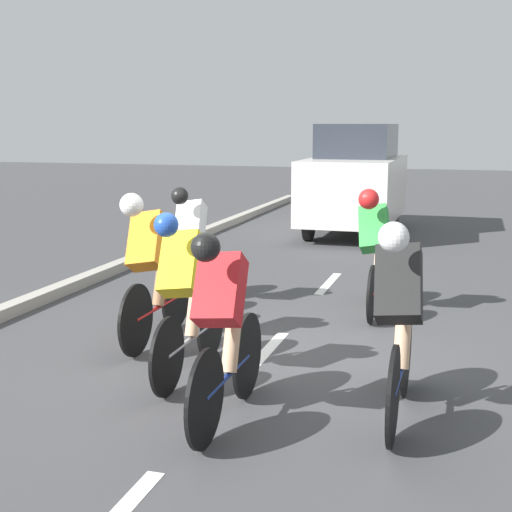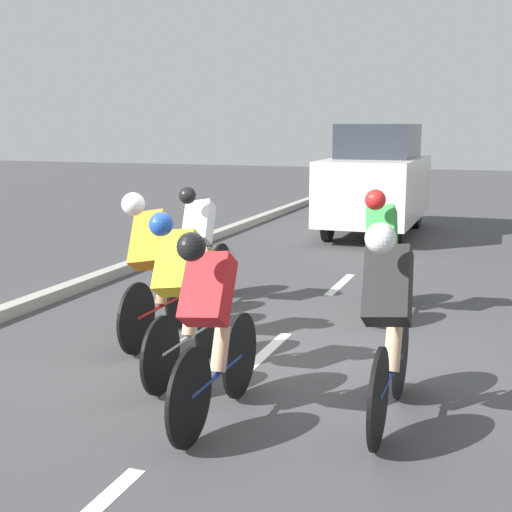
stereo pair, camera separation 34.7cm
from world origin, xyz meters
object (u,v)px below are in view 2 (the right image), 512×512
object	(u,v)px
cyclist_yellow	(180,291)
cyclist_orange	(152,264)
cyclist_green	(382,249)
cyclist_white	(201,244)
cyclist_red	(211,325)
cyclist_black	(388,320)
support_car	(377,180)

from	to	relation	value
cyclist_yellow	cyclist_orange	bearing A→B (deg)	-49.46
cyclist_green	cyclist_orange	distance (m)	2.67
cyclist_white	cyclist_red	distance (m)	3.54
cyclist_white	cyclist_green	world-z (taller)	cyclist_green
cyclist_green	cyclist_black	bearing A→B (deg)	100.60
cyclist_white	cyclist_orange	world-z (taller)	cyclist_orange
cyclist_green	support_car	bearing A→B (deg)	-79.08
cyclist_yellow	cyclist_black	xyz separation A→B (m)	(-1.85, 0.41, 0.02)
cyclist_yellow	cyclist_white	xyz separation A→B (m)	(0.87, -2.38, -0.01)
cyclist_orange	cyclist_green	bearing A→B (deg)	-138.14
cyclist_green	cyclist_orange	bearing A→B (deg)	41.86
cyclist_black	support_car	bearing A→B (deg)	-79.18
cyclist_green	cyclist_black	distance (m)	3.07
cyclist_orange	cyclist_black	world-z (taller)	cyclist_orange
support_car	cyclist_green	bearing A→B (deg)	100.92
cyclist_white	cyclist_orange	xyz separation A→B (m)	(-0.17, 1.56, 0.05)
cyclist_green	cyclist_yellow	bearing A→B (deg)	63.78
cyclist_white	cyclist_green	xyz separation A→B (m)	(-2.15, -0.22, 0.03)
cyclist_black	support_car	distance (m)	9.39
cyclist_orange	cyclist_white	bearing A→B (deg)	-83.89
cyclist_yellow	support_car	xyz separation A→B (m)	(-0.09, -8.80, 0.32)
cyclist_yellow	cyclist_red	bearing A→B (deg)	127.82
cyclist_red	support_car	bearing A→B (deg)	-86.73
cyclist_white	support_car	size ratio (longest dim) A/B	0.43
cyclist_orange	support_car	xyz separation A→B (m)	(-0.79, -7.98, 0.28)
cyclist_white	cyclist_red	xyz separation A→B (m)	(-1.51, 3.20, -0.01)
cyclist_orange	cyclist_black	size ratio (longest dim) A/B	0.97
cyclist_white	support_car	world-z (taller)	support_car
cyclist_black	support_car	size ratio (longest dim) A/B	0.45
cyclist_red	support_car	distance (m)	9.65
cyclist_orange	cyclist_red	world-z (taller)	cyclist_orange
cyclist_yellow	cyclist_white	bearing A→B (deg)	-69.90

